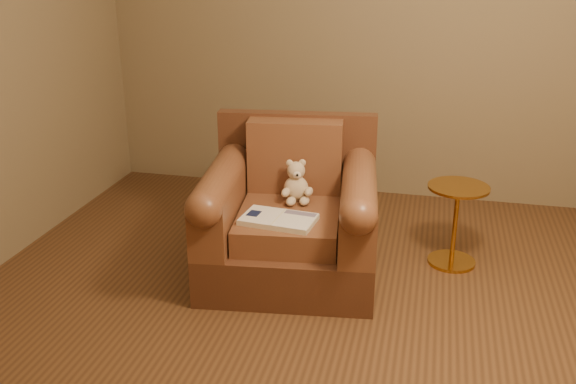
# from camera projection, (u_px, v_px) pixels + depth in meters

# --- Properties ---
(floor) EXTENTS (4.00, 4.00, 0.00)m
(floor) POSITION_uv_depth(u_px,v_px,m) (327.00, 336.00, 3.09)
(floor) COLOR brown
(floor) RESTS_ON ground
(armchair) EXTENTS (1.04, 1.00, 0.84)m
(armchair) POSITION_uv_depth(u_px,v_px,m) (291.00, 218.00, 3.61)
(armchair) COLOR #532E1B
(armchair) RESTS_ON floor
(teddy_bear) EXTENTS (0.17, 0.20, 0.24)m
(teddy_bear) POSITION_uv_depth(u_px,v_px,m) (296.00, 185.00, 3.62)
(teddy_bear) COLOR #D0B592
(teddy_bear) RESTS_ON armchair
(guidebook) EXTENTS (0.40, 0.27, 0.03)m
(guidebook) POSITION_uv_depth(u_px,v_px,m) (278.00, 219.00, 3.36)
(guidebook) COLOR beige
(guidebook) RESTS_ON armchair
(side_table) EXTENTS (0.35, 0.35, 0.49)m
(side_table) POSITION_uv_depth(u_px,v_px,m) (455.00, 222.00, 3.71)
(side_table) COLOR #BC8433
(side_table) RESTS_ON floor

